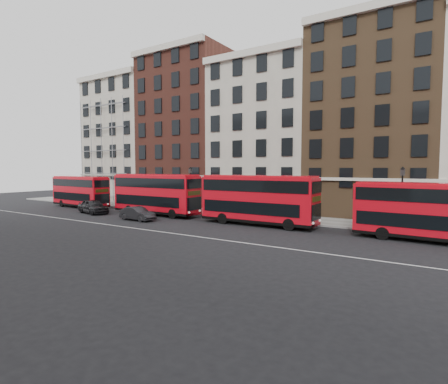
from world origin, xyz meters
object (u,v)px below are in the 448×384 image
Objects in this scene: bus_c at (258,199)px; car_front at (137,214)px; bus_d at (429,211)px; bus_a at (80,191)px; car_rear at (93,206)px; bus_b at (156,193)px.

car_front is at bearing -161.02° from bus_c.
bus_d reaches higher than car_front.
car_front is at bearing -167.96° from bus_d.
bus_d reaches higher than bus_a.
bus_c is at bearing -67.39° from car_front.
car_rear is (-20.04, -3.02, -1.66)m from bus_c.
bus_c is (26.77, -0.00, 0.24)m from bus_a.
bus_a is 0.92× the size of bus_b.
bus_a is 0.98× the size of bus_d.
bus_d is 34.00m from car_rear.
bus_a reaches higher than car_rear.
bus_a reaches higher than car_front.
car_front is at bearing -10.67° from bus_a.
car_rear reaches higher than car_front.
car_front is (1.26, -4.00, -1.79)m from bus_b.
bus_a is 15.72m from car_front.
bus_b is at bearing -54.99° from car_rear.
car_rear is (6.74, -3.02, -1.41)m from bus_a.
car_rear is at bearing 86.97° from car_front.
bus_b is 2.25× the size of car_rear.
bus_a is at bearing 78.83° from car_front.
bus_c is 2.26× the size of car_rear.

